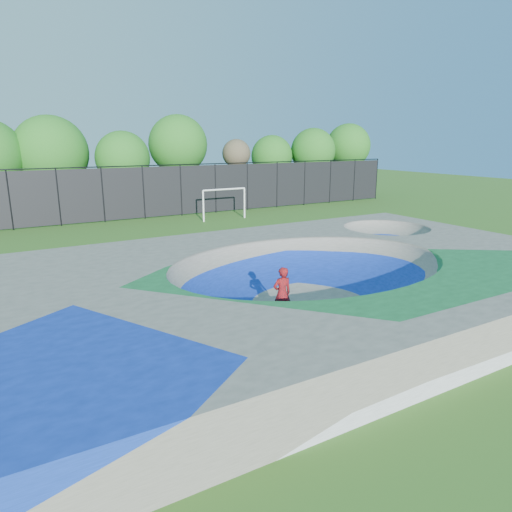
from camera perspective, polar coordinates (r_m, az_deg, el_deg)
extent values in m
plane|color=#2E5A19|center=(17.60, 6.70, -5.32)|extent=(120.00, 120.00, 0.00)
cube|color=gray|center=(17.36, 6.78, -2.99)|extent=(22.00, 14.00, 1.50)
imported|color=red|center=(15.22, 3.28, -4.74)|extent=(0.70, 0.48, 1.84)
cube|color=black|center=(15.54, 3.24, -7.86)|extent=(0.80, 0.28, 0.05)
cylinder|color=white|center=(33.84, -6.59, 6.19)|extent=(0.12, 0.12, 2.29)
cylinder|color=white|center=(35.34, -1.45, 6.63)|extent=(0.12, 0.12, 2.29)
cylinder|color=white|center=(34.42, -4.00, 8.31)|extent=(3.44, 0.12, 0.12)
cylinder|color=black|center=(34.43, -28.43, 6.14)|extent=(0.09, 0.09, 4.00)
cylinder|color=black|center=(34.65, -23.47, 6.72)|extent=(0.09, 0.09, 4.00)
cylinder|color=black|center=(35.13, -18.59, 7.25)|extent=(0.09, 0.09, 4.00)
cylinder|color=black|center=(35.85, -13.87, 7.70)|extent=(0.09, 0.09, 4.00)
cylinder|color=black|center=(36.80, -9.36, 8.09)|extent=(0.09, 0.09, 4.00)
cylinder|color=black|center=(37.97, -5.09, 8.41)|extent=(0.09, 0.09, 4.00)
cylinder|color=black|center=(39.33, -1.09, 8.67)|extent=(0.09, 0.09, 4.00)
cylinder|color=black|center=(40.87, 2.63, 8.87)|extent=(0.09, 0.09, 4.00)
cylinder|color=black|center=(42.56, 6.07, 9.02)|extent=(0.09, 0.09, 4.00)
cylinder|color=black|center=(44.39, 9.24, 9.14)|extent=(0.09, 0.09, 4.00)
cylinder|color=black|center=(46.35, 12.16, 9.22)|extent=(0.09, 0.09, 4.00)
cylinder|color=black|center=(48.41, 14.83, 9.27)|extent=(0.09, 0.09, 4.00)
cube|color=black|center=(35.85, -13.87, 7.70)|extent=(48.00, 0.03, 3.80)
cylinder|color=black|center=(35.69, -14.07, 10.89)|extent=(48.00, 0.08, 0.08)
cylinder|color=#4D3826|center=(40.90, -23.76, 6.79)|extent=(0.44, 0.44, 2.73)
sphere|color=#1F651A|center=(40.66, -24.27, 11.73)|extent=(5.81, 5.81, 5.81)
cylinder|color=#4D3826|center=(39.88, -16.02, 7.31)|extent=(0.44, 0.44, 2.77)
sphere|color=#1F651A|center=(39.66, -16.32, 11.66)|extent=(4.39, 4.39, 4.39)
cylinder|color=#4D3826|center=(42.16, -9.50, 8.55)|extent=(0.44, 0.44, 3.55)
sphere|color=#1F651A|center=(41.96, -9.71, 13.59)|extent=(5.15, 5.15, 5.15)
cylinder|color=#4D3826|center=(43.16, -2.43, 8.87)|extent=(0.44, 0.44, 3.56)
sphere|color=brown|center=(42.98, -2.47, 12.69)|extent=(2.60, 2.60, 2.60)
cylinder|color=#4D3826|center=(46.76, 1.96, 8.80)|extent=(0.44, 0.44, 2.75)
sphere|color=#1F651A|center=(46.57, 1.99, 12.37)|extent=(4.10, 4.10, 4.10)
cylinder|color=#4D3826|center=(48.10, 7.02, 9.06)|extent=(0.44, 0.44, 3.09)
sphere|color=#1F651A|center=(47.92, 7.14, 12.92)|extent=(4.52, 4.52, 4.52)
cylinder|color=#4D3826|center=(51.52, 11.24, 9.44)|extent=(0.44, 0.44, 3.46)
sphere|color=#1F651A|center=(51.35, 11.44, 13.33)|extent=(4.71, 4.71, 4.71)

